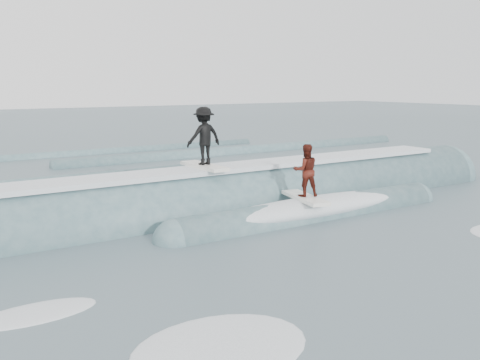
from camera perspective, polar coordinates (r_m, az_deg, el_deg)
ground at (r=11.50m, az=16.24°, el=-9.78°), size 160.00×160.00×0.00m
breaking_wave at (r=16.43m, az=-0.87°, el=-3.20°), size 24.06×4.09×2.62m
surfer_black at (r=15.85m, az=-3.87°, el=4.45°), size 1.13×2.01×1.81m
surfer_red at (r=15.35m, az=7.01°, el=0.59°), size 0.95×2.07×1.60m
far_swells at (r=26.61m, az=-12.05°, el=1.71°), size 38.65×8.65×0.80m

